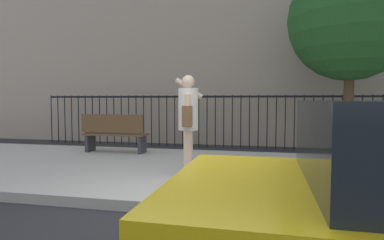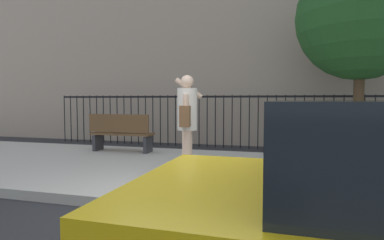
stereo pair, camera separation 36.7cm
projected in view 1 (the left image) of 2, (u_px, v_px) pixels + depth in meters
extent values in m
plane|color=#28282B|center=(178.00, 216.00, 4.09)|extent=(60.00, 60.00, 0.00)
cube|color=#B2ADA3|center=(207.00, 172.00, 6.23)|extent=(28.00, 4.40, 0.15)
cube|color=tan|center=(236.00, 15.00, 12.09)|extent=(28.00, 4.00, 9.17)
cube|color=black|center=(228.00, 97.00, 9.74)|extent=(12.00, 0.04, 0.06)
cylinder|color=black|center=(52.00, 119.00, 11.07)|extent=(0.03, 0.03, 1.60)
cylinder|color=black|center=(58.00, 119.00, 11.01)|extent=(0.03, 0.03, 1.60)
cylinder|color=black|center=(65.00, 119.00, 10.96)|extent=(0.03, 0.03, 1.60)
cylinder|color=black|center=(72.00, 119.00, 10.90)|extent=(0.03, 0.03, 1.60)
cylinder|color=black|center=(79.00, 119.00, 10.85)|extent=(0.03, 0.03, 1.60)
cylinder|color=black|center=(86.00, 120.00, 10.80)|extent=(0.03, 0.03, 1.60)
cylinder|color=black|center=(93.00, 120.00, 10.74)|extent=(0.03, 0.03, 1.60)
cylinder|color=black|center=(100.00, 120.00, 10.69)|extent=(0.03, 0.03, 1.60)
cylinder|color=black|center=(107.00, 120.00, 10.63)|extent=(0.03, 0.03, 1.60)
cylinder|color=black|center=(114.00, 120.00, 10.58)|extent=(0.03, 0.03, 1.60)
cylinder|color=black|center=(121.00, 120.00, 10.52)|extent=(0.03, 0.03, 1.60)
cylinder|color=black|center=(129.00, 120.00, 10.47)|extent=(0.03, 0.03, 1.60)
cylinder|color=black|center=(136.00, 120.00, 10.41)|extent=(0.03, 0.03, 1.60)
cylinder|color=black|center=(144.00, 120.00, 10.36)|extent=(0.03, 0.03, 1.60)
cylinder|color=black|center=(151.00, 120.00, 10.31)|extent=(0.03, 0.03, 1.60)
cylinder|color=black|center=(159.00, 121.00, 10.25)|extent=(0.03, 0.03, 1.60)
cylinder|color=black|center=(167.00, 121.00, 10.20)|extent=(0.03, 0.03, 1.60)
cylinder|color=black|center=(175.00, 121.00, 10.14)|extent=(0.03, 0.03, 1.60)
cylinder|color=black|center=(183.00, 121.00, 10.09)|extent=(0.03, 0.03, 1.60)
cylinder|color=black|center=(191.00, 121.00, 10.03)|extent=(0.03, 0.03, 1.60)
cylinder|color=black|center=(199.00, 121.00, 9.98)|extent=(0.03, 0.03, 1.60)
cylinder|color=black|center=(207.00, 121.00, 9.93)|extent=(0.03, 0.03, 1.60)
cylinder|color=black|center=(215.00, 121.00, 9.87)|extent=(0.03, 0.03, 1.60)
cylinder|color=black|center=(224.00, 122.00, 9.82)|extent=(0.03, 0.03, 1.60)
cylinder|color=black|center=(232.00, 122.00, 9.76)|extent=(0.03, 0.03, 1.60)
cylinder|color=black|center=(241.00, 122.00, 9.71)|extent=(0.03, 0.03, 1.60)
cylinder|color=black|center=(249.00, 122.00, 9.65)|extent=(0.03, 0.03, 1.60)
cylinder|color=black|center=(258.00, 122.00, 9.60)|extent=(0.03, 0.03, 1.60)
cylinder|color=black|center=(267.00, 122.00, 9.54)|extent=(0.03, 0.03, 1.60)
cylinder|color=black|center=(276.00, 122.00, 9.49)|extent=(0.03, 0.03, 1.60)
cylinder|color=black|center=(285.00, 122.00, 9.44)|extent=(0.03, 0.03, 1.60)
cylinder|color=black|center=(294.00, 123.00, 9.38)|extent=(0.03, 0.03, 1.60)
cylinder|color=black|center=(304.00, 123.00, 9.33)|extent=(0.03, 0.03, 1.60)
cylinder|color=black|center=(313.00, 123.00, 9.27)|extent=(0.03, 0.03, 1.60)
cylinder|color=black|center=(323.00, 123.00, 9.22)|extent=(0.03, 0.03, 1.60)
cylinder|color=black|center=(332.00, 123.00, 9.16)|extent=(0.03, 0.03, 1.60)
cylinder|color=black|center=(342.00, 123.00, 9.11)|extent=(0.03, 0.03, 1.60)
cylinder|color=black|center=(352.00, 123.00, 9.05)|extent=(0.03, 0.03, 1.60)
cylinder|color=black|center=(362.00, 124.00, 9.00)|extent=(0.03, 0.03, 1.60)
cylinder|color=black|center=(372.00, 124.00, 8.95)|extent=(0.03, 0.03, 1.60)
cylinder|color=black|center=(382.00, 124.00, 8.89)|extent=(0.03, 0.03, 1.60)
cylinder|color=black|center=(278.00, 223.00, 3.00)|extent=(0.64, 0.23, 0.64)
cylinder|color=beige|center=(189.00, 152.00, 5.73)|extent=(0.15, 0.15, 0.79)
cylinder|color=beige|center=(188.00, 154.00, 5.53)|extent=(0.15, 0.15, 0.79)
cylinder|color=silver|center=(188.00, 109.00, 5.58)|extent=(0.39, 0.39, 0.72)
sphere|color=beige|center=(188.00, 82.00, 5.55)|extent=(0.22, 0.22, 0.22)
cylinder|color=beige|center=(189.00, 88.00, 5.76)|extent=(0.51, 0.17, 0.39)
cylinder|color=beige|center=(187.00, 111.00, 5.39)|extent=(0.09, 0.09, 0.55)
cube|color=black|center=(192.00, 83.00, 5.70)|extent=(0.02, 0.07, 0.15)
cube|color=brown|center=(187.00, 116.00, 5.33)|extent=(0.20, 0.30, 0.34)
cube|color=brown|center=(116.00, 134.00, 8.11)|extent=(1.60, 0.45, 0.05)
cube|color=brown|center=(112.00, 124.00, 7.90)|extent=(1.60, 0.06, 0.44)
cube|color=#333338|center=(90.00, 143.00, 8.27)|extent=(0.08, 0.41, 0.40)
cube|color=#333338|center=(142.00, 145.00, 7.98)|extent=(0.08, 0.41, 0.40)
cylinder|color=#4C3823|center=(348.00, 107.00, 7.92)|extent=(0.24, 0.24, 2.58)
sphere|color=#235623|center=(351.00, 19.00, 7.79)|extent=(2.94, 2.94, 2.94)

